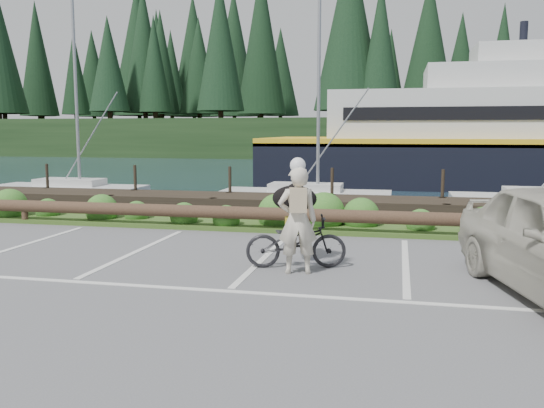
{
  "coord_description": "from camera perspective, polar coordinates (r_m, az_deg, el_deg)",
  "views": [
    {
      "loc": [
        2.43,
        -8.4,
        2.38
      ],
      "look_at": [
        0.27,
        1.4,
        1.1
      ],
      "focal_mm": 38.0,
      "sensor_mm": 36.0,
      "label": 1
    }
  ],
  "objects": [
    {
      "name": "log_rail",
      "position": [
        13.44,
        1.82,
        -2.93
      ],
      "size": [
        32.0,
        0.3,
        0.6
      ],
      "primitive_type": null,
      "color": "#443021",
      "rests_on": "ground"
    },
    {
      "name": "cyclist",
      "position": [
        9.58,
        2.54,
        -1.64
      ],
      "size": [
        0.74,
        0.57,
        1.8
      ],
      "primitive_type": "imported",
      "rotation": [
        0.0,
        0.0,
        3.37
      ],
      "color": "beige",
      "rests_on": "ground"
    },
    {
      "name": "vegetation_strip",
      "position": [
        14.11,
        2.35,
        -2.24
      ],
      "size": [
        34.0,
        1.6,
        0.1
      ],
      "primitive_type": "cube",
      "color": "#3D5B21",
      "rests_on": "ground"
    },
    {
      "name": "ground",
      "position": [
        9.07,
        -3.6,
        -7.97
      ],
      "size": [
        72.0,
        72.0,
        0.0
      ],
      "primitive_type": "plane",
      "color": "#575759"
    },
    {
      "name": "harbor_backdrop",
      "position": [
        86.88,
        11.16,
        5.57
      ],
      "size": [
        170.0,
        160.0,
        30.0
      ],
      "color": "#182D3A",
      "rests_on": "ground"
    },
    {
      "name": "bicycle",
      "position": [
        10.06,
        2.39,
        -3.76
      ],
      "size": [
        1.84,
        0.99,
        0.92
      ],
      "primitive_type": "imported",
      "rotation": [
        0.0,
        0.0,
        1.8
      ],
      "color": "black",
      "rests_on": "ground"
    },
    {
      "name": "dog",
      "position": [
        10.5,
        2.24,
        0.56
      ],
      "size": [
        0.58,
        0.9,
        0.48
      ],
      "primitive_type": "ellipsoid",
      "rotation": [
        0.0,
        0.0,
        1.8
      ],
      "color": "black",
      "rests_on": "bicycle"
    }
  ]
}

